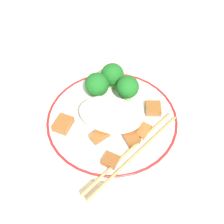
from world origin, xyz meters
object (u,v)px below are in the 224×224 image
at_px(plate, 112,120).
at_px(broccoli_back_left, 127,87).
at_px(broccoli_back_right, 97,85).
at_px(broccoli_back_center, 112,75).
at_px(chopsticks, 132,153).

distance_m(plate, broccoli_back_left, 0.07).
distance_m(broccoli_back_left, broccoli_back_right, 0.06).
height_order(plate, broccoli_back_right, broccoli_back_right).
xyz_separation_m(broccoli_back_left, broccoli_back_center, (0.04, -0.03, -0.00)).
bearing_deg(broccoli_back_left, plate, 75.76).
xyz_separation_m(broccoli_back_left, chopsticks, (-0.04, 0.12, -0.03)).
height_order(plate, broccoli_back_center, broccoli_back_center).
relative_size(plate, broccoli_back_right, 4.34).
relative_size(broccoli_back_left, chopsticks, 0.27).
bearing_deg(chopsticks, plate, -49.65).
distance_m(broccoli_back_left, broccoli_back_center, 0.05).
bearing_deg(plate, broccoli_back_right, -46.53).
relative_size(broccoli_back_center, broccoli_back_right, 0.94).
distance_m(plate, broccoli_back_right, 0.07).
bearing_deg(broccoli_back_center, chopsticks, 117.84).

